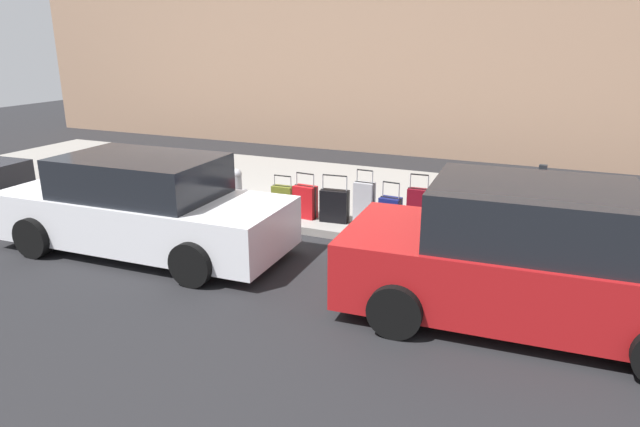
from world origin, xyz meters
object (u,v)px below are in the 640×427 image
(suitcase_black_5, at_px, (335,206))
(parking_meter, at_px, (540,193))
(suitcase_olive_0, at_px, (476,222))
(suitcase_silver_4, at_px, (364,204))
(parked_car_red_0, at_px, (527,259))
(suitcase_navy_3, at_px, (390,213))
(suitcase_olive_7, at_px, (283,199))
(parked_car_white_1, at_px, (143,207))
(bollard_post, at_px, (202,184))
(fire_hydrant, at_px, (237,187))
(suitcase_red_6, at_px, (305,202))
(suitcase_teal_1, at_px, (447,215))
(suitcase_maroon_2, at_px, (418,210))

(suitcase_black_5, distance_m, parking_meter, 3.41)
(suitcase_olive_0, distance_m, parking_meter, 1.08)
(suitcase_silver_4, xyz_separation_m, suitcase_black_5, (0.54, 0.04, -0.09))
(suitcase_olive_0, xyz_separation_m, parked_car_red_0, (-0.92, 2.31, 0.36))
(suitcase_navy_3, xyz_separation_m, suitcase_black_5, (1.01, 0.05, 0.02))
(suitcase_olive_7, distance_m, parked_car_white_1, 2.68)
(suitcase_olive_0, relative_size, parked_car_white_1, 0.16)
(bollard_post, relative_size, parked_car_red_0, 0.19)
(suitcase_silver_4, xyz_separation_m, fire_hydrant, (2.59, -0.03, 0.01))
(suitcase_black_5, bearing_deg, suitcase_navy_3, -177.18)
(suitcase_olive_7, xyz_separation_m, fire_hydrant, (0.95, 0.07, 0.14))
(suitcase_navy_3, bearing_deg, suitcase_red_6, 1.69)
(suitcase_red_6, relative_size, parking_meter, 0.66)
(parked_car_white_1, bearing_deg, bollard_post, -79.63)
(suitcase_teal_1, distance_m, parked_car_white_1, 4.90)
(suitcase_teal_1, xyz_separation_m, suitcase_olive_7, (3.06, -0.05, -0.10))
(suitcase_olive_0, xyz_separation_m, suitcase_maroon_2, (0.96, 0.06, 0.09))
(bollard_post, bearing_deg, suitcase_silver_4, -177.87)
(suitcase_navy_3, xyz_separation_m, suitcase_silver_4, (0.47, 0.01, 0.11))
(suitcase_maroon_2, xyz_separation_m, parked_car_red_0, (-1.88, 2.26, 0.27))
(suitcase_teal_1, xyz_separation_m, parking_meter, (-1.38, -0.23, 0.47))
(suitcase_silver_4, relative_size, parked_car_white_1, 0.21)
(suitcase_teal_1, bearing_deg, fire_hydrant, 0.32)
(suitcase_black_5, bearing_deg, suitcase_olive_7, -7.08)
(suitcase_olive_0, distance_m, suitcase_olive_7, 3.54)
(parking_meter, height_order, parked_car_white_1, parked_car_white_1)
(suitcase_olive_7, bearing_deg, fire_hydrant, 4.40)
(parked_car_red_0, height_order, parked_car_white_1, parked_car_red_0)
(suitcase_silver_4, height_order, parking_meter, parking_meter)
(suitcase_olive_0, height_order, parking_meter, parking_meter)
(suitcase_olive_0, height_order, suitcase_navy_3, suitcase_navy_3)
(suitcase_silver_4, bearing_deg, suitcase_red_6, 1.67)
(suitcase_red_6, xyz_separation_m, parking_meter, (-3.92, -0.31, 0.53))
(suitcase_red_6, distance_m, bollard_post, 2.18)
(bollard_post, bearing_deg, suitcase_teal_1, -177.90)
(suitcase_silver_4, bearing_deg, suitcase_black_5, 3.74)
(suitcase_teal_1, height_order, parked_car_white_1, parked_car_white_1)
(fire_hydrant, xyz_separation_m, parked_car_white_1, (0.31, 2.26, 0.19))
(suitcase_black_5, xyz_separation_m, suitcase_olive_7, (1.10, -0.14, -0.04))
(suitcase_teal_1, bearing_deg, suitcase_olive_0, -176.46)
(suitcase_red_6, bearing_deg, suitcase_olive_0, -177.86)
(suitcase_silver_4, height_order, suitcase_red_6, suitcase_silver_4)
(suitcase_olive_0, height_order, suitcase_maroon_2, suitcase_maroon_2)
(suitcase_black_5, distance_m, parked_car_red_0, 4.03)
(suitcase_teal_1, relative_size, suitcase_navy_3, 0.93)
(parked_car_red_0, bearing_deg, suitcase_red_6, -29.22)
(suitcase_teal_1, bearing_deg, parked_car_white_1, 27.85)
(suitcase_red_6, xyz_separation_m, suitcase_olive_7, (0.52, -0.13, -0.04))
(suitcase_olive_0, bearing_deg, bollard_post, 2.23)
(suitcase_teal_1, height_order, parked_car_red_0, parked_car_red_0)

